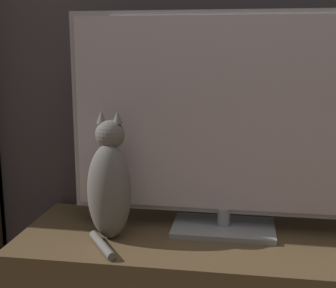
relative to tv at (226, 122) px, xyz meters
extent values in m
cube|color=#B7B7BC|center=(0.00, 0.00, -0.39)|extent=(0.37, 0.22, 0.02)
cylinder|color=#B7B7BC|center=(0.00, 0.00, -0.35)|extent=(0.04, 0.04, 0.07)
cube|color=#B7B7BC|center=(0.00, 0.00, 0.02)|extent=(1.11, 0.02, 0.71)
cube|color=silver|center=(0.00, -0.01, 0.02)|extent=(1.08, 0.01, 0.68)
ellipsoid|color=gray|center=(-0.39, -0.13, -0.23)|extent=(0.15, 0.14, 0.34)
ellipsoid|color=silver|center=(-0.39, -0.08, -0.25)|extent=(0.08, 0.05, 0.19)
sphere|color=gray|center=(-0.39, -0.10, -0.04)|extent=(0.10, 0.10, 0.10)
cone|color=gray|center=(-0.42, -0.10, 0.03)|extent=(0.04, 0.04, 0.04)
cone|color=gray|center=(-0.36, -0.10, 0.03)|extent=(0.04, 0.04, 0.04)
cylinder|color=gray|center=(-0.39, -0.23, -0.39)|extent=(0.14, 0.18, 0.03)
camera|label=1|loc=(0.05, -1.63, 0.26)|focal=50.00mm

